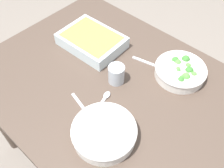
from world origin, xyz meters
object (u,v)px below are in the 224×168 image
Objects in this scene: baking_dish at (92,40)px; spoon_by_stew at (86,112)px; spoon_by_broccoli at (155,65)px; stew_bowl at (104,132)px; broccoli_bowl at (180,71)px; spoon_spare at (102,102)px; drink_cup at (117,75)px.

baking_dish is 0.40m from spoon_by_stew.
stew_bowl is at bearing 100.72° from spoon_by_broccoli.
spoon_spare is at bearing 66.43° from broccoli_bowl.
spoon_by_stew is (-0.27, 0.30, -0.03)m from baking_dish.
stew_bowl is 1.39× the size of spoon_by_broccoli.
drink_cup is 0.49× the size of spoon_spare.
broccoli_bowl is at bearing -111.17° from spoon_by_stew.
spoon_by_broccoli is at bearing -96.67° from spoon_by_stew.
stew_bowl is 0.16m from spoon_spare.
spoon_by_broccoli is (-0.05, -0.40, 0.00)m from spoon_by_stew.
broccoli_bowl is at bearing -113.57° from spoon_spare.
broccoli_bowl is at bearing -166.64° from spoon_by_broccoli.
baking_dish is (0.40, -0.33, 0.00)m from stew_bowl.
broccoli_bowl reaches higher than baking_dish.
broccoli_bowl is 0.38m from spoon_spare.
stew_bowl is at bearing 122.19° from drink_cup.
baking_dish is at bearing -38.06° from spoon_spare.
broccoli_bowl is 0.12m from spoon_by_broccoli.
baking_dish is 3.63× the size of drink_cup.
drink_cup is at bearing 159.90° from baking_dish.
spoon_spare is (-0.28, 0.22, -0.03)m from baking_dish.
baking_dish is 1.76× the size of spoon_by_stew.
spoon_spare is (-0.01, -0.08, 0.00)m from spoon_by_stew.
stew_bowl is 0.28m from drink_cup.
spoon_by_broccoli is (0.12, 0.03, -0.03)m from broccoli_bowl.
broccoli_bowl is 2.69× the size of drink_cup.
baking_dish is at bearing -47.88° from spoon_by_stew.
broccoli_bowl reaches higher than spoon_by_broccoli.
baking_dish reaches higher than spoon_by_stew.
stew_bowl and baking_dish have the same top height.
spoon_by_stew is (0.16, 0.42, -0.03)m from broccoli_bowl.
baking_dish is 1.77× the size of spoon_spare.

